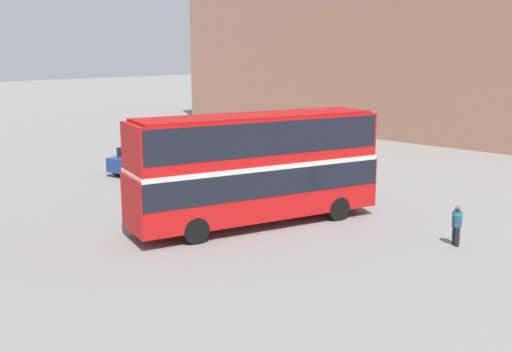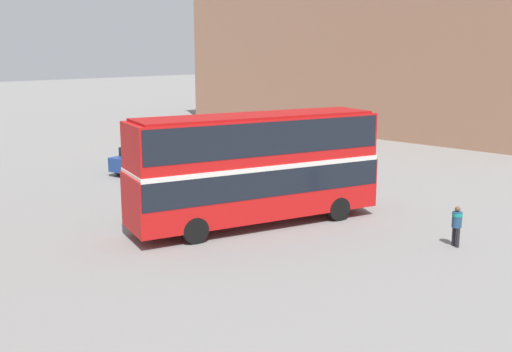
{
  "view_description": "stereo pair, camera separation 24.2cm",
  "coord_description": "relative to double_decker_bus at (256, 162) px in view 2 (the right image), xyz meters",
  "views": [
    {
      "loc": [
        -17.23,
        -17.75,
        7.31
      ],
      "look_at": [
        0.45,
        -0.81,
        2.11
      ],
      "focal_mm": 42.0,
      "sensor_mm": 36.0,
      "label": 1
    },
    {
      "loc": [
        -17.06,
        -17.92,
        7.31
      ],
      "look_at": [
        0.45,
        -0.81,
        2.11
      ],
      "focal_mm": 42.0,
      "sensor_mm": 36.0,
      "label": 2
    }
  ],
  "objects": [
    {
      "name": "pedestrian_foreground",
      "position": [
        3.21,
        -7.41,
        -1.73
      ],
      "size": [
        0.52,
        0.52,
        1.56
      ],
      "rotation": [
        0.0,
        0.0,
        2.66
      ],
      "color": "#232328",
      "rests_on": "ground_plane"
    },
    {
      "name": "double_decker_bus",
      "position": [
        0.0,
        0.0,
        0.0
      ],
      "size": [
        11.08,
        5.67,
        4.69
      ],
      "rotation": [
        0.0,
        0.0,
        -0.31
      ],
      "color": "red",
      "rests_on": "ground_plane"
    },
    {
      "name": "building_row_right",
      "position": [
        30.33,
        13.67,
        4.03
      ],
      "size": [
        11.6,
        39.65,
        13.42
      ],
      "color": "#9E7056",
      "rests_on": "ground_plane"
    },
    {
      "name": "parked_car_kerb_near",
      "position": [
        3.01,
        12.46,
        -1.86
      ],
      "size": [
        4.16,
        2.47,
        1.63
      ],
      "rotation": [
        0.0,
        0.0,
        0.17
      ],
      "color": "navy",
      "rests_on": "ground_plane"
    },
    {
      "name": "ground_plane",
      "position": [
        -0.45,
        0.81,
        -2.69
      ],
      "size": [
        240.0,
        240.0,
        0.0
      ],
      "primitive_type": "plane",
      "color": "gray"
    },
    {
      "name": "parked_car_kerb_far",
      "position": [
        9.24,
        8.73,
        -1.95
      ],
      "size": [
        4.59,
        2.13,
        1.44
      ],
      "rotation": [
        0.0,
        0.0,
        3.05
      ],
      "color": "maroon",
      "rests_on": "ground_plane"
    }
  ]
}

